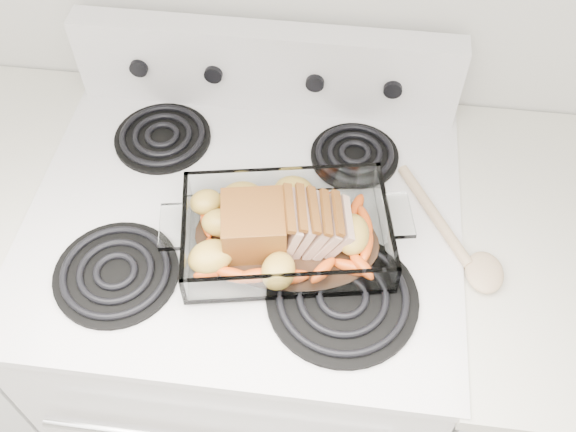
# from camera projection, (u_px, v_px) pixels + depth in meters

# --- Properties ---
(electric_range) EXTENTS (0.78, 0.70, 1.12)m
(electric_range) POSITION_uv_depth(u_px,v_px,m) (255.00, 329.00, 1.52)
(electric_range) COLOR silver
(electric_range) RESTS_ON ground
(counter_right) EXTENTS (0.58, 0.68, 0.93)m
(counter_right) POSITION_uv_depth(u_px,v_px,m) (539.00, 365.00, 1.48)
(counter_right) COLOR silver
(counter_right) RESTS_ON ground
(baking_dish) EXTENTS (0.35, 0.23, 0.07)m
(baking_dish) POSITION_uv_depth(u_px,v_px,m) (287.00, 236.00, 1.09)
(baking_dish) COLOR white
(baking_dish) RESTS_ON electric_range
(pork_roast) EXTENTS (0.22, 0.10, 0.08)m
(pork_roast) POSITION_uv_depth(u_px,v_px,m) (274.00, 224.00, 1.07)
(pork_roast) COLOR brown
(pork_roast) RESTS_ON baking_dish
(roast_vegetables) EXTENTS (0.40, 0.22, 0.05)m
(roast_vegetables) POSITION_uv_depth(u_px,v_px,m) (287.00, 213.00, 1.11)
(roast_vegetables) COLOR #FA5E21
(roast_vegetables) RESTS_ON baking_dish
(wooden_spoon) EXTENTS (0.18, 0.26, 0.02)m
(wooden_spoon) POSITION_uv_depth(u_px,v_px,m) (462.00, 246.00, 1.10)
(wooden_spoon) COLOR tan
(wooden_spoon) RESTS_ON electric_range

